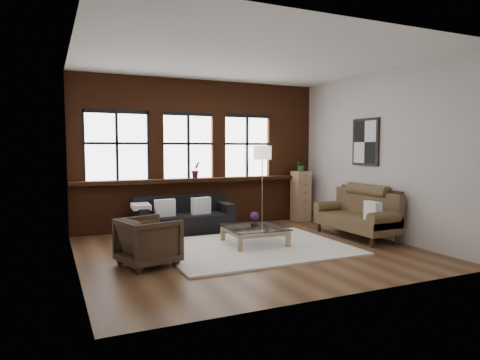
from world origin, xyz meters
name	(u,v)px	position (x,y,z in m)	size (l,w,h in m)	color
floor	(249,250)	(0.00, 0.00, 0.00)	(5.50, 5.50, 0.00)	#53341E
ceiling	(249,59)	(0.00, 0.00, 3.20)	(5.50, 5.50, 0.00)	white
wall_back	(200,154)	(0.00, 2.50, 1.60)	(5.50, 5.50, 0.00)	beige
wall_front	(344,160)	(0.00, -2.50, 1.60)	(5.50, 5.50, 0.00)	beige
wall_left	(74,157)	(-2.75, 0.00, 1.60)	(5.00, 5.00, 0.00)	beige
wall_right	(377,155)	(2.75, 0.00, 1.60)	(5.00, 5.00, 0.00)	beige
brick_backwall	(201,154)	(0.00, 2.44, 1.60)	(5.50, 0.12, 3.20)	#522613
sill_ledge	(203,180)	(0.00, 2.35, 1.04)	(5.50, 0.30, 0.08)	#522613
window_left	(117,147)	(-1.80, 2.45, 1.75)	(1.38, 0.10, 1.50)	black
window_mid	(188,147)	(-0.30, 2.45, 1.75)	(1.38, 0.10, 1.50)	black
window_right	(246,147)	(1.10, 2.45, 1.75)	(1.38, 0.10, 1.50)	black
wall_poster	(366,142)	(2.72, 0.30, 1.85)	(0.05, 0.74, 0.94)	black
shag_rug	(254,247)	(0.13, 0.07, 0.02)	(3.12, 2.45, 0.03)	white
dark_sofa	(184,215)	(-0.57, 1.90, 0.36)	(1.98, 0.80, 0.72)	black
pillow_a	(165,208)	(-0.99, 1.80, 0.55)	(0.40, 0.14, 0.34)	white
pillow_b	(201,206)	(-0.24, 1.80, 0.55)	(0.40, 0.14, 0.34)	white
vintage_settee	(356,212)	(2.30, 0.06, 0.49)	(0.82, 1.84, 0.98)	brown
pillow_settee	(373,211)	(2.22, -0.51, 0.60)	(0.14, 0.38, 0.34)	white
armchair	(148,242)	(-1.77, -0.27, 0.36)	(0.77, 0.79, 0.72)	#302318
coffee_table	(254,236)	(0.24, 0.28, 0.16)	(1.01, 1.01, 0.34)	#A47E59
vase	(254,222)	(0.24, 0.28, 0.41)	(0.15, 0.15, 0.16)	#B2B2B2
flowers	(255,216)	(0.24, 0.28, 0.52)	(0.16, 0.16, 0.16)	#461848
drawer_chest	(301,196)	(2.36, 2.11, 0.59)	(0.36, 0.36, 1.18)	#A47E59
potted_plant_top	(301,165)	(2.36, 2.11, 1.34)	(0.28, 0.25, 0.32)	#2D5923
floor_lamp	(262,182)	(1.28, 1.99, 0.96)	(0.40, 0.40, 1.93)	#A5A5A8
sill_plant	(196,170)	(-0.17, 2.32, 1.26)	(0.20, 0.16, 0.36)	#461848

